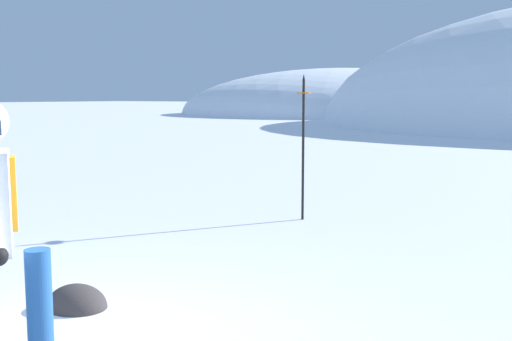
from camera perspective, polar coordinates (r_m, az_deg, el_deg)
ridge_peak_far at (r=58.86m, az=7.66°, el=5.17°), size 30.77×27.69×8.62m
piste_marker_near at (r=8.57m, az=4.40°, el=3.06°), size 0.20×0.20×2.03m
rock_dark at (r=5.40m, az=-16.27°, el=-12.05°), size 0.54×0.46×0.38m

